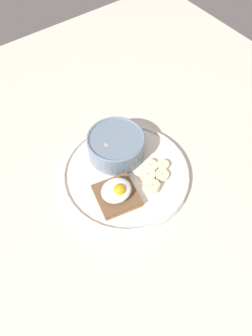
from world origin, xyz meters
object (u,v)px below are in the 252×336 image
object	(u,v)px
banana_slice_back	(163,165)
banana_slice_right	(162,175)
oatmeal_bowl	(116,145)
banana_slice_left	(150,166)
banana_slice_front	(152,186)
toast_slice	(117,196)
poached_egg	(117,190)
banana_slice_inner	(148,175)

from	to	relation	value
banana_slice_back	banana_slice_right	xyz separation A→B (cm)	(1.75, 1.84, -0.06)
oatmeal_bowl	banana_slice_left	bearing A→B (deg)	114.46
banana_slice_back	banana_slice_front	bearing A→B (deg)	29.03
toast_slice	banana_slice_back	size ratio (longest dim) A/B	2.66
oatmeal_bowl	banana_slice_right	xyz separation A→B (cm)	(-4.23, 10.94, -2.24)
poached_egg	banana_slice_left	distance (cm)	10.58
oatmeal_bowl	banana_slice_back	world-z (taller)	oatmeal_bowl
poached_egg	banana_slice_back	world-z (taller)	poached_egg
banana_slice_inner	banana_slice_front	bearing A→B (deg)	70.21
banana_slice_right	banana_slice_back	bearing A→B (deg)	-133.59
oatmeal_bowl	banana_slice_left	world-z (taller)	oatmeal_bowl
poached_egg	banana_slice_front	distance (cm)	7.97
banana_slice_back	banana_slice_inner	xyz separation A→B (cm)	(4.31, 0.13, 0.02)
poached_egg	banana_slice_inner	distance (cm)	8.64
poached_egg	banana_slice_inner	xyz separation A→B (cm)	(-8.27, -0.43, -2.48)
oatmeal_bowl	banana_slice_back	size ratio (longest dim) A/B	3.49
poached_egg	banana_slice_left	xyz separation A→B (cm)	(-10.12, -1.90, -2.42)
toast_slice	poached_egg	bearing A→B (deg)	108.09
banana_slice_inner	oatmeal_bowl	bearing A→B (deg)	-79.72
toast_slice	banana_slice_left	bearing A→B (deg)	-170.06
banana_slice_front	banana_slice_back	xyz separation A→B (cm)	(-5.33, -2.96, -0.21)
banana_slice_left	banana_slice_inner	size ratio (longest dim) A/B	0.95
oatmeal_bowl	poached_egg	bearing A→B (deg)	55.68
banana_slice_right	banana_slice_inner	xyz separation A→B (cm)	(2.56, -1.71, 0.08)
banana_slice_back	oatmeal_bowl	bearing A→B (deg)	-56.66
banana_slice_right	oatmeal_bowl	bearing A→B (deg)	-68.85
banana_slice_left	banana_slice_right	world-z (taller)	banana_slice_left
toast_slice	banana_slice_back	xyz separation A→B (cm)	(-12.62, -0.44, -0.27)
oatmeal_bowl	banana_slice_front	size ratio (longest dim) A/B	3.13
poached_egg	banana_slice_front	size ratio (longest dim) A/B	1.55
banana_slice_back	banana_slice_inner	world-z (taller)	same
toast_slice	banana_slice_front	bearing A→B (deg)	160.95
toast_slice	banana_slice_inner	bearing A→B (deg)	-177.85
poached_egg	banana_slice_right	world-z (taller)	poached_egg
banana_slice_right	poached_egg	bearing A→B (deg)	-6.77
oatmeal_bowl	banana_slice_inner	world-z (taller)	oatmeal_bowl
toast_slice	banana_slice_front	world-z (taller)	banana_slice_front
toast_slice	banana_slice_right	distance (cm)	10.96
banana_slice_front	toast_slice	bearing A→B (deg)	-19.05
banana_slice_right	banana_slice_inner	distance (cm)	3.08
toast_slice	poached_egg	xyz separation A→B (cm)	(-0.04, 0.12, 2.23)
oatmeal_bowl	banana_slice_right	size ratio (longest dim) A/B	3.06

